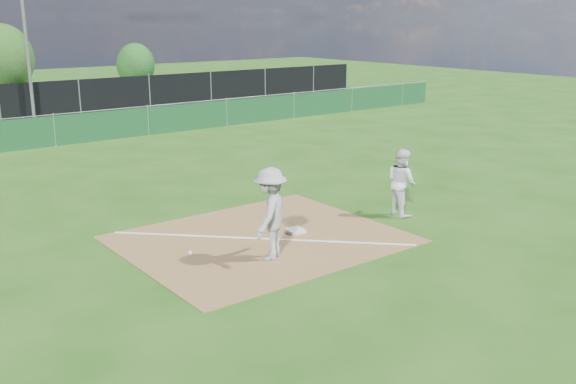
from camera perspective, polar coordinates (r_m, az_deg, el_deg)
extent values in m
plane|color=#1F4B10|center=(22.42, -15.88, 2.00)|extent=(90.00, 90.00, 0.00)
cube|color=brown|center=(14.74, -2.39, -4.20)|extent=(6.00, 5.00, 0.02)
cube|color=white|center=(14.73, -2.39, -4.15)|extent=(5.01, 5.01, 0.01)
cube|color=#103D1D|center=(26.93, -20.05, 5.11)|extent=(44.00, 0.05, 1.20)
cylinder|color=slate|center=(34.40, -22.29, 12.63)|extent=(0.16, 0.16, 8.00)
cube|color=silver|center=(15.13, 0.63, -3.46)|extent=(0.44, 0.44, 0.08)
imported|color=#B0B0B2|center=(13.28, -1.58, -1.93)|extent=(1.44, 1.32, 1.95)
sphere|color=white|center=(12.11, -8.69, -5.37)|extent=(0.08, 0.08, 0.08)
imported|color=white|center=(16.59, 10.04, 0.88)|extent=(0.79, 0.94, 1.73)
imported|color=black|center=(41.65, -16.83, 8.73)|extent=(4.69, 2.85, 1.27)
cylinder|color=#382316|center=(46.21, -23.80, 8.68)|extent=(0.24, 0.24, 1.29)
ellipsoid|color=#204B15|center=(46.08, -24.03, 10.79)|extent=(3.86, 3.86, 4.44)
cylinder|color=#382316|center=(47.83, -13.30, 9.49)|extent=(0.24, 0.24, 0.90)
ellipsoid|color=#184E16|center=(47.73, -13.39, 10.92)|extent=(2.69, 2.69, 3.09)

